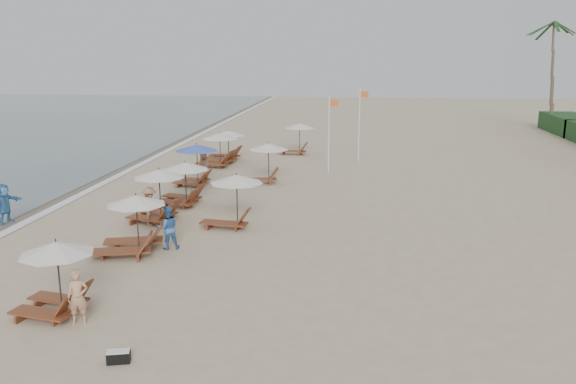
# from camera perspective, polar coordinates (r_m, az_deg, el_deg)

# --- Properties ---
(ground) EXTENTS (160.00, 160.00, 0.00)m
(ground) POSITION_cam_1_polar(r_m,az_deg,el_deg) (20.47, -1.67, -6.89)
(ground) COLOR tan
(ground) RESTS_ON ground
(wet_sand_band) EXTENTS (3.20, 140.00, 0.01)m
(wet_sand_band) POSITION_cam_1_polar(r_m,az_deg,el_deg) (33.57, -20.60, 0.31)
(wet_sand_band) COLOR #6B5E4C
(wet_sand_band) RESTS_ON ground
(foam_line) EXTENTS (0.50, 140.00, 0.02)m
(foam_line) POSITION_cam_1_polar(r_m,az_deg,el_deg) (32.99, -18.59, 0.27)
(foam_line) COLOR white
(foam_line) RESTS_ON ground
(lounger_station_0) EXTENTS (2.33, 2.03, 2.12)m
(lounger_station_0) POSITION_cam_1_polar(r_m,az_deg,el_deg) (17.48, -21.96, -7.69)
(lounger_station_0) COLOR brown
(lounger_station_0) RESTS_ON ground
(lounger_station_1) EXTENTS (2.70, 2.51, 2.17)m
(lounger_station_1) POSITION_cam_1_polar(r_m,az_deg,el_deg) (21.85, -15.14, -3.33)
(lounger_station_1) COLOR brown
(lounger_station_1) RESTS_ON ground
(lounger_station_2) EXTENTS (2.58, 2.34, 2.28)m
(lounger_station_2) POSITION_cam_1_polar(r_m,az_deg,el_deg) (25.77, -12.83, -0.37)
(lounger_station_2) COLOR brown
(lounger_station_2) RESTS_ON ground
(lounger_station_3) EXTENTS (2.65, 2.36, 2.06)m
(lounger_station_3) POSITION_cam_1_polar(r_m,az_deg,el_deg) (28.32, -10.37, 0.83)
(lounger_station_3) COLOR brown
(lounger_station_3) RESTS_ON ground
(lounger_station_4) EXTENTS (2.52, 2.37, 2.27)m
(lounger_station_4) POSITION_cam_1_polar(r_m,az_deg,el_deg) (32.40, -9.13, 2.85)
(lounger_station_4) COLOR brown
(lounger_station_4) RESTS_ON ground
(lounger_station_5) EXTENTS (2.76, 2.36, 2.13)m
(lounger_station_5) POSITION_cam_1_polar(r_m,az_deg,el_deg) (37.82, -7.00, 4.08)
(lounger_station_5) COLOR brown
(lounger_station_5) RESTS_ON ground
(lounger_station_6) EXTENTS (2.75, 2.34, 2.09)m
(lounger_station_6) POSITION_cam_1_polar(r_m,az_deg,el_deg) (39.58, -6.20, 4.42)
(lounger_station_6) COLOR brown
(lounger_station_6) RESTS_ON ground
(inland_station_0) EXTENTS (2.70, 2.24, 2.22)m
(inland_station_0) POSITION_cam_1_polar(r_m,az_deg,el_deg) (24.18, -5.56, -0.36)
(inland_station_0) COLOR brown
(inland_station_0) RESTS_ON ground
(inland_station_1) EXTENTS (2.77, 2.24, 2.22)m
(inland_station_1) POSITION_cam_1_polar(r_m,az_deg,el_deg) (32.53, -2.35, 3.16)
(inland_station_1) COLOR brown
(inland_station_1) RESTS_ON ground
(inland_station_2) EXTENTS (2.73, 2.24, 2.22)m
(inland_station_2) POSITION_cam_1_polar(r_m,az_deg,el_deg) (42.03, 0.81, 5.52)
(inland_station_2) COLOR brown
(inland_station_2) RESTS_ON ground
(beachgoer_near) EXTENTS (0.64, 0.51, 1.52)m
(beachgoer_near) POSITION_cam_1_polar(r_m,az_deg,el_deg) (16.76, -19.80, -9.61)
(beachgoer_near) COLOR tan
(beachgoer_near) RESTS_ON ground
(beachgoer_mid_a) EXTENTS (0.98, 0.89, 1.63)m
(beachgoer_mid_a) POSITION_cam_1_polar(r_m,az_deg,el_deg) (22.06, -11.60, -3.43)
(beachgoer_mid_a) COLOR #386BAA
(beachgoer_mid_a) RESTS_ON ground
(beachgoer_mid_b) EXTENTS (0.77, 1.13, 1.62)m
(beachgoer_mid_b) POSITION_cam_1_polar(r_m,az_deg,el_deg) (25.36, -13.32, -1.34)
(beachgoer_mid_b) COLOR #966D4C
(beachgoer_mid_b) RESTS_ON ground
(beachgoer_far_b) EXTENTS (0.62, 0.86, 1.66)m
(beachgoer_far_b) POSITION_cam_1_polar(r_m,az_deg,el_deg) (33.82, -8.21, 2.55)
(beachgoer_far_b) COLOR #A06E57
(beachgoer_far_b) RESTS_ON ground
(waterline_walker) EXTENTS (0.96, 1.67, 1.72)m
(waterline_walker) POSITION_cam_1_polar(r_m,az_deg,el_deg) (27.64, -25.87, -1.02)
(waterline_walker) COLOR teal
(waterline_walker) RESTS_ON ground
(duffel_bag) EXTENTS (0.59, 0.40, 0.30)m
(duffel_bag) POSITION_cam_1_polar(r_m,az_deg,el_deg) (14.79, -16.17, -15.13)
(duffel_bag) COLOR black
(duffel_bag) RESTS_ON ground
(flag_pole_near) EXTENTS (0.59, 0.08, 4.63)m
(flag_pole_near) POSITION_cam_1_polar(r_m,az_deg,el_deg) (35.32, 4.06, 5.96)
(flag_pole_near) COLOR silver
(flag_pole_near) RESTS_ON ground
(flag_pole_far) EXTENTS (0.60, 0.08, 4.87)m
(flag_pole_far) POSITION_cam_1_polar(r_m,az_deg,el_deg) (39.35, 7.00, 6.83)
(flag_pole_far) COLOR silver
(flag_pole_far) RESTS_ON ground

